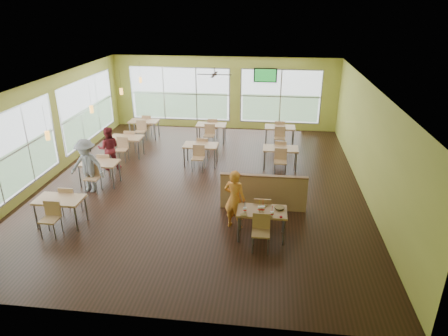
% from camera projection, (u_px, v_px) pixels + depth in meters
% --- Properties ---
extents(room, '(12.00, 12.04, 3.20)m').
position_uv_depth(room, '(201.00, 135.00, 12.30)').
color(room, black).
rests_on(room, ground).
extents(window_bays, '(9.24, 10.24, 2.38)m').
position_uv_depth(window_bays, '(147.00, 111.00, 15.45)').
color(window_bays, white).
rests_on(window_bays, room).
extents(main_table, '(1.22, 1.52, 0.87)m').
position_uv_depth(main_table, '(262.00, 215.00, 9.71)').
color(main_table, tan).
rests_on(main_table, floor).
extents(half_wall_divider, '(2.40, 0.14, 1.04)m').
position_uv_depth(half_wall_divider, '(263.00, 192.00, 11.08)').
color(half_wall_divider, tan).
rests_on(half_wall_divider, floor).
extents(dining_tables, '(6.92, 8.72, 0.87)m').
position_uv_depth(dining_tables, '(181.00, 145.00, 14.35)').
color(dining_tables, tan).
rests_on(dining_tables, floor).
extents(pendant_lights, '(0.11, 7.31, 0.86)m').
position_uv_depth(pendant_lights, '(107.00, 100.00, 12.93)').
color(pendant_lights, '#2D2119').
rests_on(pendant_lights, ceiling).
extents(ceiling_fan, '(1.25, 1.25, 0.29)m').
position_uv_depth(ceiling_fan, '(214.00, 74.00, 14.51)').
color(ceiling_fan, '#2D2119').
rests_on(ceiling_fan, ceiling).
extents(tv_backwall, '(1.00, 0.07, 0.60)m').
position_uv_depth(tv_backwall, '(265.00, 75.00, 17.16)').
color(tv_backwall, black).
rests_on(tv_backwall, wall_back).
extents(man_plaid, '(0.68, 0.55, 1.59)m').
position_uv_depth(man_plaid, '(235.00, 199.00, 10.09)').
color(man_plaid, orange).
rests_on(man_plaid, floor).
extents(patron_maroon, '(0.88, 0.77, 1.51)m').
position_uv_depth(patron_maroon, '(109.00, 148.00, 13.67)').
color(patron_maroon, maroon).
rests_on(patron_maroon, floor).
extents(patron_grey, '(1.16, 0.75, 1.69)m').
position_uv_depth(patron_grey, '(87.00, 166.00, 12.01)').
color(patron_grey, slate).
rests_on(patron_grey, floor).
extents(cup_blue, '(0.09, 0.09, 0.31)m').
position_uv_depth(cup_blue, '(245.00, 210.00, 9.57)').
color(cup_blue, white).
rests_on(cup_blue, main_table).
extents(cup_yellow, '(0.10, 0.10, 0.36)m').
position_uv_depth(cup_yellow, '(259.00, 209.00, 9.59)').
color(cup_yellow, white).
rests_on(cup_yellow, main_table).
extents(cup_red_near, '(0.10, 0.10, 0.38)m').
position_uv_depth(cup_red_near, '(263.00, 209.00, 9.58)').
color(cup_red_near, white).
rests_on(cup_red_near, main_table).
extents(cup_red_far, '(0.09, 0.09, 0.31)m').
position_uv_depth(cup_red_far, '(272.00, 214.00, 9.39)').
color(cup_red_far, white).
rests_on(cup_red_far, main_table).
extents(food_basket, '(0.25, 0.25, 0.06)m').
position_uv_depth(food_basket, '(279.00, 208.00, 9.71)').
color(food_basket, black).
rests_on(food_basket, main_table).
extents(ketchup_cup, '(0.07, 0.07, 0.03)m').
position_uv_depth(ketchup_cup, '(281.00, 217.00, 9.35)').
color(ketchup_cup, '#910208').
rests_on(ketchup_cup, main_table).
extents(wrapper_left, '(0.19, 0.17, 0.04)m').
position_uv_depth(wrapper_left, '(244.00, 215.00, 9.43)').
color(wrapper_left, olive).
rests_on(wrapper_left, main_table).
extents(wrapper_mid, '(0.18, 0.16, 0.04)m').
position_uv_depth(wrapper_mid, '(264.00, 205.00, 9.85)').
color(wrapper_mid, olive).
rests_on(wrapper_mid, main_table).
extents(wrapper_right, '(0.13, 0.12, 0.03)m').
position_uv_depth(wrapper_right, '(269.00, 216.00, 9.37)').
color(wrapper_right, olive).
rests_on(wrapper_right, main_table).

